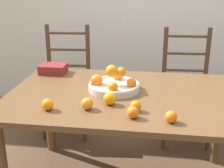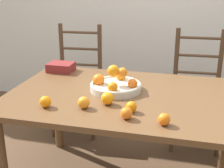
# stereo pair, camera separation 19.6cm
# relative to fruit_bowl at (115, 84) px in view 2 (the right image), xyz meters

# --- Properties ---
(dining_table) EXTENTS (1.54, 1.01, 0.72)m
(dining_table) POSITION_rel_fruit_bowl_xyz_m (0.09, -0.05, -0.13)
(dining_table) COLOR brown
(dining_table) RESTS_ON ground_plane
(fruit_bowl) EXTENTS (0.34, 0.34, 0.18)m
(fruit_bowl) POSITION_rel_fruit_bowl_xyz_m (0.00, 0.00, 0.00)
(fruit_bowl) COLOR beige
(fruit_bowl) RESTS_ON dining_table
(orange_loose_0) EXTENTS (0.08, 0.08, 0.08)m
(orange_loose_0) POSITION_rel_fruit_bowl_xyz_m (0.01, -0.24, -0.00)
(orange_loose_0) COLOR orange
(orange_loose_0) RESTS_ON dining_table
(orange_loose_1) EXTENTS (0.06, 0.06, 0.06)m
(orange_loose_1) POSITION_rel_fruit_bowl_xyz_m (0.17, -0.31, -0.01)
(orange_loose_1) COLOR orange
(orange_loose_1) RESTS_ON dining_table
(orange_loose_2) EXTENTS (0.07, 0.07, 0.07)m
(orange_loose_2) POSITION_rel_fruit_bowl_xyz_m (0.16, -0.40, -0.01)
(orange_loose_2) COLOR orange
(orange_loose_2) RESTS_ON dining_table
(orange_loose_3) EXTENTS (0.07, 0.07, 0.07)m
(orange_loose_3) POSITION_rel_fruit_bowl_xyz_m (-0.11, -0.33, -0.01)
(orange_loose_3) COLOR orange
(orange_loose_3) RESTS_ON dining_table
(orange_loose_4) EXTENTS (0.06, 0.06, 0.06)m
(orange_loose_4) POSITION_rel_fruit_bowl_xyz_m (0.36, -0.43, -0.01)
(orange_loose_4) COLOR orange
(orange_loose_4) RESTS_ON dining_table
(orange_loose_5) EXTENTS (0.07, 0.07, 0.07)m
(orange_loose_5) POSITION_rel_fruit_bowl_xyz_m (-0.33, -0.37, -0.01)
(orange_loose_5) COLOR orange
(orange_loose_5) RESTS_ON dining_table
(chair_left) EXTENTS (0.45, 0.43, 1.01)m
(chair_left) POSITION_rel_fruit_bowl_xyz_m (-0.55, 0.75, -0.30)
(chair_left) COLOR #513823
(chair_left) RESTS_ON ground_plane
(chair_right) EXTENTS (0.44, 0.42, 1.01)m
(chair_right) POSITION_rel_fruit_bowl_xyz_m (0.55, 0.75, -0.30)
(chair_right) COLOR #513823
(chair_right) RESTS_ON ground_plane
(book_stack) EXTENTS (0.20, 0.15, 0.07)m
(book_stack) POSITION_rel_fruit_bowl_xyz_m (-0.52, 0.31, -0.01)
(book_stack) COLOR maroon
(book_stack) RESTS_ON dining_table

